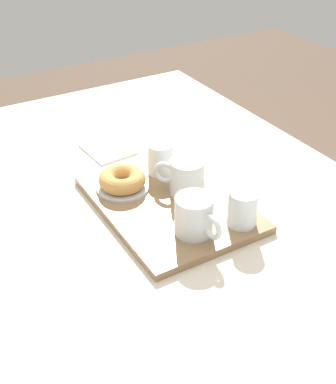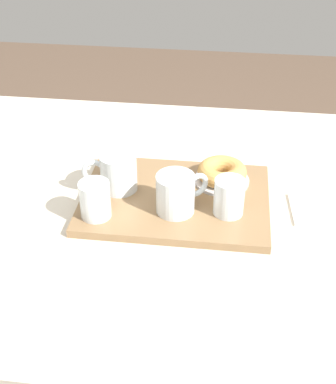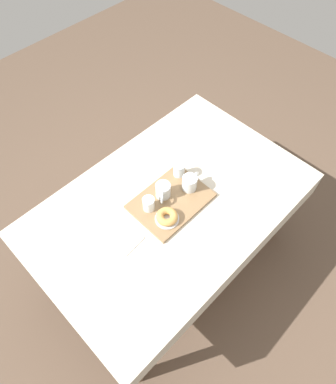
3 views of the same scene
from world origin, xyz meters
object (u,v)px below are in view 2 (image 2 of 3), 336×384
at_px(sugar_donut_left, 222,172).
at_px(serving_tray, 175,200).
at_px(dining_table, 178,230).
at_px(water_glass_near, 229,199).
at_px(tea_mug_right, 118,173).
at_px(tea_mug_left, 177,194).
at_px(paper_napkin, 321,210).
at_px(water_glass_far, 95,201).
at_px(donut_plate_left, 221,180).

bearing_deg(sugar_donut_left, serving_tray, 35.69).
height_order(dining_table, water_glass_near, water_glass_near).
bearing_deg(sugar_donut_left, tea_mug_right, 13.60).
height_order(tea_mug_left, paper_napkin, tea_mug_left).
relative_size(water_glass_far, sugar_donut_left, 0.71).
bearing_deg(dining_table, tea_mug_right, -5.90).
bearing_deg(tea_mug_right, serving_tray, 173.24).
height_order(sugar_donut_left, paper_napkin, sugar_donut_left).
relative_size(serving_tray, donut_plate_left, 3.25).
xyz_separation_m(water_glass_far, paper_napkin, (-0.49, -0.10, -0.05)).
height_order(dining_table, sugar_donut_left, sugar_donut_left).
bearing_deg(tea_mug_right, water_glass_far, 76.09).
xyz_separation_m(water_glass_far, sugar_donut_left, (-0.26, -0.16, -0.01)).
relative_size(donut_plate_left, paper_napkin, 0.96).
relative_size(water_glass_far, paper_napkin, 0.61).
bearing_deg(sugar_donut_left, water_glass_far, 32.22).
xyz_separation_m(dining_table, sugar_donut_left, (-0.09, -0.07, 0.12)).
xyz_separation_m(dining_table, water_glass_near, (-0.11, 0.05, 0.13)).
bearing_deg(dining_table, paper_napkin, -178.76).
relative_size(serving_tray, tea_mug_left, 3.84).
xyz_separation_m(water_glass_near, donut_plate_left, (0.02, -0.12, -0.03)).
distance_m(dining_table, water_glass_far, 0.23).
distance_m(serving_tray, water_glass_near, 0.14).
distance_m(water_glass_near, paper_napkin, 0.22).
relative_size(tea_mug_right, donut_plate_left, 0.98).
bearing_deg(dining_table, sugar_donut_left, -143.19).
bearing_deg(tea_mug_left, serving_tray, -80.31).
height_order(serving_tray, sugar_donut_left, sugar_donut_left).
bearing_deg(tea_mug_left, tea_mug_right, -25.36).
bearing_deg(dining_table, serving_tray, 13.38).
bearing_deg(serving_tray, tea_mug_left, 99.69).
xyz_separation_m(dining_table, tea_mug_right, (0.14, -0.01, 0.14)).
relative_size(tea_mug_left, water_glass_near, 1.34).
distance_m(tea_mug_right, water_glass_near, 0.26).
xyz_separation_m(dining_table, serving_tray, (0.01, 0.00, 0.09)).
height_order(dining_table, paper_napkin, paper_napkin).
relative_size(dining_table, tea_mug_right, 12.27).
relative_size(water_glass_near, water_glass_far, 1.00).
xyz_separation_m(serving_tray, tea_mug_right, (0.13, -0.02, 0.05)).
distance_m(tea_mug_right, donut_plate_left, 0.24).
height_order(tea_mug_right, sugar_donut_left, tea_mug_right).
distance_m(dining_table, sugar_donut_left, 0.17).
bearing_deg(sugar_donut_left, paper_napkin, 164.17).
relative_size(sugar_donut_left, paper_napkin, 0.85).
xyz_separation_m(tea_mug_right, water_glass_near, (-0.25, 0.06, -0.01)).
distance_m(serving_tray, water_glass_far, 0.19).
height_order(water_glass_far, donut_plate_left, water_glass_far).
relative_size(tea_mug_left, paper_napkin, 0.82).
bearing_deg(water_glass_near, paper_napkin, -165.26).
bearing_deg(donut_plate_left, tea_mug_left, 53.42).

